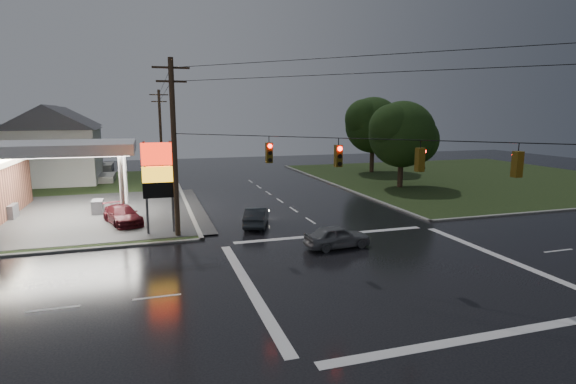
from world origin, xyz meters
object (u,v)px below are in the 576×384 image
object	(u,v)px
tree_ne_near	(403,134)
car_crossing	(337,237)
pylon_sign	(158,173)
house_near	(54,144)
tree_ne_far	(374,125)
car_north	(256,216)
utility_pole_nw	(174,146)
car_pump	(123,215)
utility_pole_n	(161,132)
house_far	(63,138)

from	to	relation	value
tree_ne_near	car_crossing	xyz separation A→B (m)	(-14.95, -17.66, -4.90)
pylon_sign	house_near	size ratio (longest dim) A/B	0.54
tree_ne_far	car_crossing	xyz separation A→B (m)	(-17.96, -29.66, -5.52)
car_north	car_crossing	world-z (taller)	car_north
utility_pole_nw	car_north	xyz separation A→B (m)	(5.39, 1.21, -5.05)
pylon_sign	car_crossing	bearing A→B (deg)	-32.46
tree_ne_far	tree_ne_near	bearing A→B (deg)	-104.07
pylon_sign	car_pump	world-z (taller)	pylon_sign
tree_ne_near	car_crossing	world-z (taller)	tree_ne_near
car_pump	utility_pole_nw	bearing A→B (deg)	-70.82
house_near	car_north	xyz separation A→B (m)	(16.84, -25.29, -3.74)
tree_ne_near	tree_ne_far	bearing A→B (deg)	75.93
utility_pole_n	car_north	xyz separation A→B (m)	(5.39, -27.29, -4.80)
house_near	tree_ne_far	world-z (taller)	tree_ne_far
utility_pole_nw	utility_pole_n	size ratio (longest dim) A/B	1.05
house_near	pylon_sign	bearing A→B (deg)	-67.72
house_near	car_north	distance (m)	30.62
house_far	house_near	bearing A→B (deg)	-85.24
house_near	tree_ne_near	bearing A→B (deg)	-21.76
pylon_sign	utility_pole_n	distance (m)	27.56
pylon_sign	car_pump	bearing A→B (deg)	125.54
car_crossing	car_pump	xyz separation A→B (m)	(-12.19, 9.67, 0.00)
pylon_sign	car_pump	distance (m)	5.45
utility_pole_nw	car_north	world-z (taller)	utility_pole_nw
pylon_sign	utility_pole_n	world-z (taller)	utility_pole_n
pylon_sign	utility_pole_n	size ratio (longest dim) A/B	0.57
car_pump	tree_ne_far	bearing A→B (deg)	14.85
house_far	car_crossing	distance (m)	48.66
utility_pole_nw	house_far	size ratio (longest dim) A/B	1.00
utility_pole_nw	car_pump	world-z (taller)	utility_pole_nw
utility_pole_n	tree_ne_far	distance (m)	26.96
utility_pole_n	car_pump	distance (m)	24.73
pylon_sign	car_crossing	size ratio (longest dim) A/B	1.55
pylon_sign	car_pump	size ratio (longest dim) A/B	1.32
pylon_sign	utility_pole_nw	world-z (taller)	utility_pole_nw
tree_ne_near	car_north	world-z (taller)	tree_ne_near
utility_pole_nw	house_near	bearing A→B (deg)	113.37
utility_pole_nw	house_near	distance (m)	28.90
car_crossing	house_far	bearing A→B (deg)	21.59
house_far	car_crossing	xyz separation A→B (m)	(21.14, -43.67, -3.74)
house_far	car_north	distance (m)	41.51
tree_ne_near	house_near	bearing A→B (deg)	158.24
car_pump	car_north	bearing A→B (deg)	-39.02
house_far	tree_ne_far	xyz separation A→B (m)	(39.10, -14.01, 1.77)
tree_ne_far	car_pump	xyz separation A→B (m)	(-30.15, -19.99, -5.52)
house_near	car_crossing	bearing A→B (deg)	-57.54
utility_pole_n	tree_ne_far	xyz separation A→B (m)	(26.65, -4.01, 0.71)
utility_pole_nw	car_pump	size ratio (longest dim) A/B	2.41
pylon_sign	tree_ne_near	size ratio (longest dim) A/B	0.67
house_near	house_far	bearing A→B (deg)	94.76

